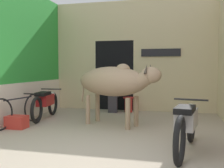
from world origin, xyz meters
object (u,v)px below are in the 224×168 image
(bicycle, at_px, (19,110))
(plastic_stool, at_px, (129,104))
(shopkeeper_seated, at_px, (114,91))
(crate, at_px, (17,122))
(motorcycle_far, at_px, (45,103))
(cow, at_px, (115,82))
(motorcycle_near, at_px, (186,124))

(bicycle, xyz_separation_m, plastic_stool, (2.16, 2.46, -0.12))
(shopkeeper_seated, distance_m, crate, 3.12)
(motorcycle_far, height_order, bicycle, motorcycle_far)
(motorcycle_far, height_order, crate, motorcycle_far)
(shopkeeper_seated, bearing_deg, cow, -75.96)
(bicycle, bearing_deg, motorcycle_near, -16.40)
(bicycle, height_order, crate, bicycle)
(motorcycle_far, height_order, plastic_stool, motorcycle_far)
(cow, xyz_separation_m, plastic_stool, (-0.01, 1.92, -0.78))
(plastic_stool, distance_m, crate, 3.40)
(motorcycle_near, distance_m, bicycle, 3.88)
(motorcycle_near, height_order, bicycle, motorcycle_near)
(bicycle, relative_size, plastic_stool, 3.89)
(cow, distance_m, shopkeeper_seated, 1.93)
(cow, xyz_separation_m, shopkeeper_seated, (-0.46, 1.84, -0.38))
(cow, bearing_deg, crate, -158.84)
(motorcycle_near, relative_size, shopkeeper_seated, 1.63)
(motorcycle_far, distance_m, shopkeeper_seated, 2.12)
(crate, bearing_deg, cow, 21.16)
(cow, xyz_separation_m, crate, (-2.06, -0.80, -0.88))
(plastic_stool, relative_size, crate, 1.04)
(cow, relative_size, motorcycle_near, 1.11)
(cow, bearing_deg, bicycle, -165.98)
(motorcycle_near, height_order, motorcycle_far, motorcycle_near)
(motorcycle_near, xyz_separation_m, shopkeeper_seated, (-2.02, 3.47, 0.19))
(cow, height_order, plastic_stool, cow)
(shopkeeper_seated, bearing_deg, motorcycle_far, -135.29)
(motorcycle_near, height_order, shopkeeper_seated, shopkeeper_seated)
(cow, bearing_deg, motorcycle_far, 169.82)
(cow, height_order, motorcycle_far, cow)
(plastic_stool, bearing_deg, crate, -126.94)
(cow, height_order, motorcycle_near, cow)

